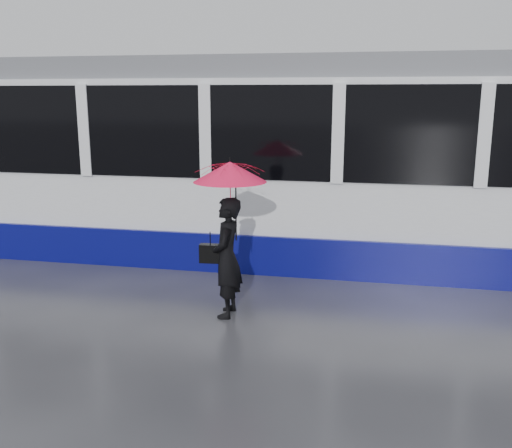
# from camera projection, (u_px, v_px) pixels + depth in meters

# --- Properties ---
(ground) EXTENTS (90.00, 90.00, 0.00)m
(ground) POSITION_uv_depth(u_px,v_px,m) (293.00, 306.00, 7.60)
(ground) COLOR #2A2A2F
(ground) RESTS_ON ground
(rails) EXTENTS (34.00, 1.51, 0.02)m
(rails) POSITION_uv_depth(u_px,v_px,m) (313.00, 255.00, 9.99)
(rails) COLOR #3F3D38
(rails) RESTS_ON ground
(tram) EXTENTS (26.00, 2.56, 3.35)m
(tram) POSITION_uv_depth(u_px,v_px,m) (501.00, 167.00, 9.04)
(tram) COLOR white
(tram) RESTS_ON ground
(woman) EXTENTS (0.40, 0.58, 1.53)m
(woman) POSITION_uv_depth(u_px,v_px,m) (227.00, 258.00, 7.14)
(woman) COLOR black
(woman) RESTS_ON ground
(umbrella) EXTENTS (0.95, 0.95, 1.03)m
(umbrella) POSITION_uv_depth(u_px,v_px,m) (230.00, 186.00, 6.93)
(umbrella) COLOR #DF1279
(umbrella) RESTS_ON ground
(handbag) EXTENTS (0.28, 0.14, 0.42)m
(handbag) POSITION_uv_depth(u_px,v_px,m) (210.00, 253.00, 7.19)
(handbag) COLOR black
(handbag) RESTS_ON ground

